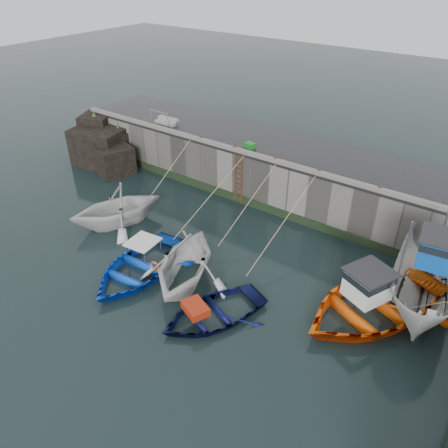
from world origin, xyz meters
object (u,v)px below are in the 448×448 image
Objects in this scene: ladder at (238,179)px; boat_far_white at (428,281)px; bollard_c at (275,159)px; boat_near_blacktrim at (186,280)px; boat_near_navy at (213,316)px; fish_crate at (250,145)px; bollard_d at (319,171)px; bollard_a at (201,138)px; boat_near_blue at (139,272)px; bollard_b at (235,148)px; bollard_e at (380,188)px; boat_far_orange at (372,303)px; boat_near_white at (119,223)px.

boat_far_white reaches higher than ladder.
boat_far_white is 28.21× the size of bollard_c.
boat_near_blacktrim is 2.69m from boat_near_navy.
fish_crate reaches higher than bollard_d.
boat_near_blacktrim is at bearing -56.17° from bollard_a.
bollard_b reaches higher than boat_near_blue.
boat_far_orange is at bearing -68.01° from bollard_e.
boat_near_white is at bearing -152.72° from bollard_e.
bollard_a is (-3.00, 0.34, 1.71)m from ladder.
ladder reaches higher than boat_near_blue.
boat_near_blacktrim is 18.72× the size of bollard_e.
boat_near_blue is 0.67× the size of boat_far_orange.
boat_near_navy is (2.44, -1.13, 0.00)m from boat_near_blacktrim.
bollard_e is at bearing 131.92° from boat_far_white.
boat_near_white is 18.17× the size of bollard_c.
bollard_d is (5.30, 0.00, 0.00)m from bollard_b.
bollard_b is 5.30m from bollard_d.
boat_near_blue is 20.23× the size of bollard_d.
fish_crate is (-4.63, 9.72, 3.31)m from boat_near_navy.
bollard_e is at bearing 0.00° from bollard_c.
bollard_a is 1.00× the size of bollard_c.
bollard_b is (-0.53, 8.67, 3.30)m from boat_near_blue.
fish_crate is at bearing 174.47° from boat_far_orange.
fish_crate is at bearing 83.82° from boat_near_blue.
bollard_b is at bearing 180.00° from bollard_d.
bollard_d and bollard_e have the same top height.
boat_near_blacktrim is at bearing 9.52° from boat_near_white.
bollard_a is (-12.91, 4.73, 2.83)m from boat_far_orange.
boat_near_navy is 9.52m from bollard_d.
bollard_e is at bearing 5.64° from fish_crate.
bollard_e reaches higher than boat_near_white.
boat_near_blue is at bearing -118.84° from bollard_d.
boat_near_blacktrim is (2.23, -7.46, -1.59)m from ladder.
bollard_a reaches higher than boat_near_blue.
boat_far_white reaches higher than bollard_b.
boat_far_white is at bearing 63.97° from boat_near_navy.
boat_far_white is 7.60m from bollard_d.
boat_near_navy is at bearing -90.83° from bollard_d.
bollard_d reaches higher than boat_near_blue.
fish_crate is at bearing 55.78° from bollard_b.
boat_near_blue is 12.23m from bollard_e.
ladder is 7.95m from boat_near_blacktrim.
boat_near_blacktrim is 9.95m from bollard_a.
bollard_a is 1.00× the size of bollard_b.
boat_far_orange is (9.88, 3.94, 0.47)m from boat_near_blue.
bollard_d is (0.13, 8.93, 3.30)m from boat_near_navy.
bollard_d is at bearing 55.04° from boat_near_blue.
bollard_a is at bearing 180.00° from bollard_b.
bollard_d is (2.60, 0.00, 0.00)m from bollard_c.
boat_near_navy is 10.08m from bollard_e.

